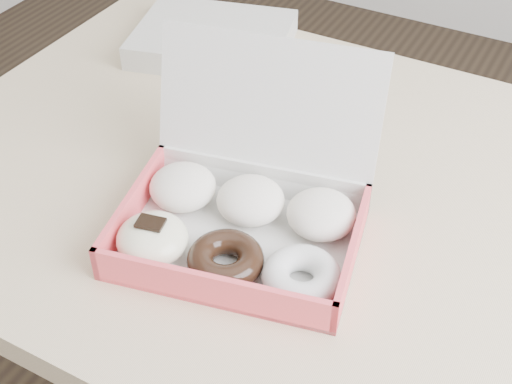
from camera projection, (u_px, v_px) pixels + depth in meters
The scene contains 3 objects.
table at pixel (318, 231), 1.03m from camera, with size 1.20×0.80×0.75m.
donut_box at pixel (240, 214), 0.89m from camera, with size 0.34×0.32×0.21m.
newspapers at pixel (213, 39), 1.26m from camera, with size 0.26×0.21×0.04m, color silver.
Camera 1 is at (0.28, -0.70, 1.39)m, focal length 50.00 mm.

